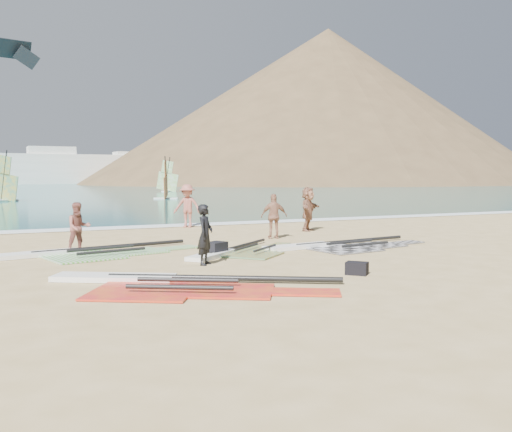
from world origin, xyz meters
name	(u,v)px	position (x,y,z in m)	size (l,w,h in m)	color
ground	(317,263)	(0.00, 0.00, 0.00)	(300.00, 300.00, 0.00)	tan
sea	(16,185)	(0.00, 132.00, 0.00)	(300.00, 240.00, 0.06)	#0D545E
surf_line	(174,226)	(0.00, 12.30, 0.00)	(300.00, 1.20, 0.04)	white
headland_main	(327,183)	(85.00, 130.00, 0.00)	(143.00, 143.00, 45.00)	brown
headland_minor	(398,182)	(120.00, 140.00, 0.00)	(70.00, 70.00, 28.00)	brown
rig_grey	(337,246)	(2.34, 2.54, 0.05)	(5.91, 2.61, 0.20)	#232325
rig_green	(84,253)	(-5.29, 4.40, 0.05)	(6.30, 3.12, 0.20)	green
rig_orange	(239,252)	(-1.12, 2.59, 0.05)	(4.53, 3.82, 0.19)	#FF9C14
rig_red	(165,284)	(-4.55, -1.26, 0.05)	(5.67, 4.68, 0.20)	red
gear_bag_near	(216,249)	(-1.87, 2.56, 0.20)	(0.63, 0.45, 0.40)	black
gear_bag_far	(357,268)	(-0.09, -1.87, 0.15)	(0.50, 0.35, 0.30)	black
person_wetsuit	(205,235)	(-2.76, 1.07, 0.79)	(0.58, 0.38, 1.58)	black
beachgoer_left	(79,227)	(-5.33, 5.08, 0.76)	(0.74, 0.57, 1.52)	#955146
beachgoer_mid	(187,206)	(0.37, 11.50, 0.97)	(1.25, 0.72, 1.93)	#A95B4D
beachgoer_back	(274,216)	(1.74, 5.77, 0.83)	(0.97, 0.40, 1.66)	#A46E52
beachgoer_right	(308,209)	(4.38, 7.73, 0.93)	(1.72, 0.55, 1.85)	#9B674C
windsurfer_left	(4,187)	(-5.93, 42.37, 1.33)	(2.31, 2.30, 4.61)	white
windsurfer_centre	(166,186)	(8.52, 41.40, 1.25)	(2.40, 2.63, 4.26)	white
windsurfer_right	(167,182)	(16.24, 65.82, 1.41)	(2.68, 2.65, 5.00)	white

